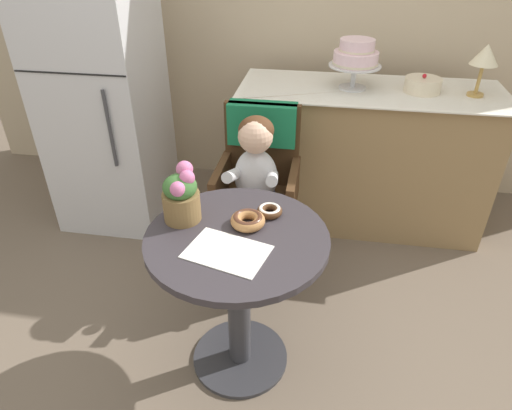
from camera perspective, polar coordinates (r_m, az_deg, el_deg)
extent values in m
plane|color=#6B5B4C|center=(2.24, -1.99, -18.82)|extent=(8.00, 8.00, 0.00)
cylinder|color=#332D33|center=(1.74, -2.43, -4.29)|extent=(0.72, 0.72, 0.03)
cylinder|color=#333338|center=(1.98, -2.19, -12.62)|extent=(0.10, 0.10, 0.69)
cylinder|color=#333338|center=(2.23, -2.00, -18.66)|extent=(0.44, 0.44, 0.02)
cube|color=#472D19|center=(2.39, 0.05, 0.27)|extent=(0.42, 0.42, 0.04)
cube|color=#472D19|center=(2.43, 0.79, 7.68)|extent=(0.40, 0.04, 0.46)
cube|color=#472D19|center=(2.36, -4.50, 2.96)|extent=(0.04, 0.38, 0.18)
cube|color=#472D19|center=(2.31, 4.71, 2.20)|extent=(0.04, 0.38, 0.18)
cube|color=#197247|center=(2.38, 0.81, 10.29)|extent=(0.36, 0.11, 0.22)
cylinder|color=#472D19|center=(2.42, -4.88, -6.56)|extent=(0.03, 0.03, 0.45)
cylinder|color=#472D19|center=(2.37, 3.67, -7.47)|extent=(0.03, 0.03, 0.45)
cylinder|color=#472D19|center=(2.70, -3.10, -1.79)|extent=(0.03, 0.03, 0.45)
cylinder|color=#472D19|center=(2.66, 4.52, -2.50)|extent=(0.03, 0.03, 0.45)
ellipsoid|color=silver|center=(2.28, -0.02, 3.65)|extent=(0.22, 0.16, 0.30)
sphere|color=#E0B293|center=(2.17, -0.07, 8.74)|extent=(0.17, 0.17, 0.17)
ellipsoid|color=#4C2D19|center=(2.18, 0.02, 9.48)|extent=(0.17, 0.17, 0.14)
cylinder|color=silver|center=(2.20, -2.85, 3.87)|extent=(0.08, 0.23, 0.13)
sphere|color=#E0B293|center=(2.17, -2.97, 1.26)|extent=(0.06, 0.06, 0.06)
cylinder|color=silver|center=(2.17, 2.07, 3.48)|extent=(0.08, 0.23, 0.13)
sphere|color=#E0B293|center=(2.14, 1.51, 0.87)|extent=(0.06, 0.06, 0.06)
cylinder|color=#3F4760|center=(2.28, -1.72, 0.37)|extent=(0.09, 0.22, 0.09)
cylinder|color=#3F4760|center=(2.29, -2.17, -4.69)|extent=(0.08, 0.08, 0.26)
cylinder|color=#3F4760|center=(2.26, 1.02, 0.13)|extent=(0.09, 0.22, 0.09)
cylinder|color=#3F4760|center=(2.27, 0.56, -4.96)|extent=(0.08, 0.08, 0.26)
cube|color=white|center=(1.65, -3.70, -5.95)|extent=(0.34, 0.27, 0.00)
torus|color=#AD7542|center=(1.78, -1.04, -1.98)|extent=(0.14, 0.14, 0.04)
torus|color=#512D1E|center=(1.77, -1.05, -1.66)|extent=(0.12, 0.12, 0.02)
torus|color=#4C2D19|center=(1.85, 1.74, -0.76)|extent=(0.10, 0.10, 0.03)
torus|color=white|center=(1.84, 1.75, -0.53)|extent=(0.09, 0.09, 0.02)
cylinder|color=brown|center=(1.82, -9.40, -0.15)|extent=(0.15, 0.15, 0.12)
ellipsoid|color=#38662D|center=(1.77, -9.65, 2.30)|extent=(0.14, 0.14, 0.10)
sphere|color=#CC6699|center=(1.74, -8.75, 3.44)|extent=(0.06, 0.06, 0.06)
sphere|color=#CC6699|center=(1.78, -9.06, 4.51)|extent=(0.07, 0.07, 0.07)
sphere|color=#CC6699|center=(1.80, -10.19, 2.58)|extent=(0.06, 0.06, 0.06)
sphere|color=#CC6699|center=(1.76, -10.31, 2.01)|extent=(0.07, 0.07, 0.07)
sphere|color=#CC6699|center=(1.72, -9.92, 2.00)|extent=(0.06, 0.06, 0.06)
cube|color=#93754C|center=(2.97, 13.31, 5.83)|extent=(1.50, 0.56, 0.90)
cube|color=white|center=(2.81, 14.48, 13.96)|extent=(1.56, 0.62, 0.01)
cylinder|color=silver|center=(2.80, 12.12, 14.38)|extent=(0.16, 0.16, 0.01)
cylinder|color=silver|center=(2.78, 12.28, 15.65)|extent=(0.03, 0.03, 0.12)
cylinder|color=silver|center=(2.76, 12.44, 16.92)|extent=(0.30, 0.30, 0.01)
cylinder|color=silver|center=(2.75, 12.55, 17.75)|extent=(0.26, 0.25, 0.08)
cylinder|color=beige|center=(2.75, 12.48, 17.22)|extent=(0.26, 0.26, 0.01)
cylinder|color=silver|center=(2.73, 12.73, 19.18)|extent=(0.20, 0.20, 0.07)
cylinder|color=beige|center=(2.74, 12.67, 18.70)|extent=(0.20, 0.20, 0.01)
cylinder|color=beige|center=(2.83, 20.41, 14.10)|extent=(0.21, 0.21, 0.08)
sphere|color=red|center=(2.82, 20.62, 15.10)|extent=(0.02, 0.02, 0.02)
cylinder|color=#B28C47|center=(2.89, 26.06, 12.49)|extent=(0.09, 0.09, 0.01)
cylinder|color=#B28C47|center=(2.87, 26.49, 14.11)|extent=(0.02, 0.02, 0.16)
cone|color=beige|center=(2.83, 27.18, 16.66)|extent=(0.15, 0.15, 0.11)
cube|color=silver|center=(2.95, -18.92, 13.19)|extent=(0.64, 0.60, 1.70)
cube|color=black|center=(2.64, -22.64, 15.16)|extent=(0.63, 0.01, 0.01)
cylinder|color=#3F3F44|center=(2.64, -18.08, 9.10)|extent=(0.02, 0.02, 0.45)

